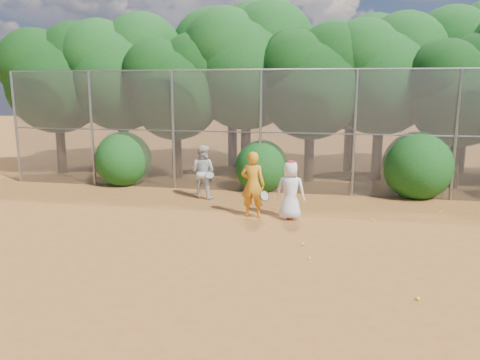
# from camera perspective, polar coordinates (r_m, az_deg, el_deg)

# --- Properties ---
(ground) EXTENTS (80.00, 80.00, 0.00)m
(ground) POSITION_cam_1_polar(r_m,az_deg,el_deg) (9.88, 2.95, -9.33)
(ground) COLOR #975722
(ground) RESTS_ON ground
(fence_back) EXTENTS (20.05, 0.09, 4.03)m
(fence_back) POSITION_cam_1_polar(r_m,az_deg,el_deg) (15.29, 5.80, 5.94)
(fence_back) COLOR gray
(fence_back) RESTS_ON ground
(tree_0) EXTENTS (4.38, 3.81, 6.00)m
(tree_0) POSITION_cam_1_polar(r_m,az_deg,el_deg) (20.26, -21.37, 11.89)
(tree_0) COLOR black
(tree_0) RESTS_ON ground
(tree_1) EXTENTS (4.64, 4.03, 6.35)m
(tree_1) POSITION_cam_1_polar(r_m,az_deg,el_deg) (19.52, -14.23, 13.04)
(tree_1) COLOR black
(tree_1) RESTS_ON ground
(tree_2) EXTENTS (3.99, 3.47, 5.47)m
(tree_2) POSITION_cam_1_polar(r_m,az_deg,el_deg) (17.93, -7.73, 11.60)
(tree_2) COLOR black
(tree_2) RESTS_ON ground
(tree_3) EXTENTS (4.89, 4.26, 6.70)m
(tree_3) POSITION_cam_1_polar(r_m,az_deg,el_deg) (18.30, 0.95, 14.24)
(tree_3) COLOR black
(tree_3) RESTS_ON ground
(tree_4) EXTENTS (4.19, 3.64, 5.73)m
(tree_4) POSITION_cam_1_polar(r_m,az_deg,el_deg) (17.41, 8.87, 12.15)
(tree_4) COLOR black
(tree_4) RESTS_ON ground
(tree_5) EXTENTS (4.51, 3.92, 6.17)m
(tree_5) POSITION_cam_1_polar(r_m,az_deg,el_deg) (18.29, 17.06, 12.66)
(tree_5) COLOR black
(tree_5) RESTS_ON ground
(tree_6) EXTENTS (3.86, 3.36, 5.29)m
(tree_6) POSITION_cam_1_polar(r_m,az_deg,el_deg) (17.71, 25.45, 10.24)
(tree_6) COLOR black
(tree_6) RESTS_ON ground
(tree_9) EXTENTS (4.83, 4.20, 6.62)m
(tree_9) POSITION_cam_1_polar(r_m,az_deg,el_deg) (22.03, -14.06, 13.28)
(tree_9) COLOR black
(tree_9) RESTS_ON ground
(tree_10) EXTENTS (5.15, 4.48, 7.06)m
(tree_10) POSITION_cam_1_polar(r_m,az_deg,el_deg) (20.66, -0.75, 14.56)
(tree_10) COLOR black
(tree_10) RESTS_ON ground
(tree_11) EXTENTS (4.64, 4.03, 6.35)m
(tree_11) POSITION_cam_1_polar(r_m,az_deg,el_deg) (19.82, 13.67, 13.04)
(tree_11) COLOR black
(tree_11) RESTS_ON ground
(tree_12) EXTENTS (5.02, 4.37, 6.88)m
(tree_12) POSITION_cam_1_polar(r_m,az_deg,el_deg) (21.10, 26.28, 13.04)
(tree_12) COLOR black
(tree_12) RESTS_ON ground
(bush_0) EXTENTS (2.00, 2.00, 2.00)m
(bush_0) POSITION_cam_1_polar(r_m,az_deg,el_deg) (17.26, -14.03, 2.76)
(bush_0) COLOR #114513
(bush_0) RESTS_ON ground
(bush_1) EXTENTS (1.80, 1.80, 1.80)m
(bush_1) POSITION_cam_1_polar(r_m,az_deg,el_deg) (15.84, 2.64, 1.97)
(bush_1) COLOR #114513
(bush_1) RESTS_ON ground
(bush_2) EXTENTS (2.20, 2.20, 2.20)m
(bush_2) POSITION_cam_1_polar(r_m,az_deg,el_deg) (15.87, 20.81, 1.98)
(bush_2) COLOR #114513
(bush_2) RESTS_ON ground
(player_yellow) EXTENTS (0.85, 0.60, 1.79)m
(player_yellow) POSITION_cam_1_polar(r_m,az_deg,el_deg) (12.54, 1.58, -0.56)
(player_yellow) COLOR orange
(player_yellow) RESTS_ON ground
(player_teen) EXTENTS (0.77, 0.51, 1.59)m
(player_teen) POSITION_cam_1_polar(r_m,az_deg,el_deg) (12.43, 6.18, -1.23)
(player_teen) COLOR white
(player_teen) RESTS_ON ground
(player_white) EXTENTS (0.96, 0.85, 1.69)m
(player_white) POSITION_cam_1_polar(r_m,az_deg,el_deg) (14.75, -4.55, 1.02)
(player_white) COLOR silver
(player_white) RESTS_ON ground
(ball_0) EXTENTS (0.07, 0.07, 0.07)m
(ball_0) POSITION_cam_1_polar(r_m,az_deg,el_deg) (9.81, 8.41, -9.39)
(ball_0) COLOR yellow
(ball_0) RESTS_ON ground
(ball_1) EXTENTS (0.07, 0.07, 0.07)m
(ball_1) POSITION_cam_1_polar(r_m,az_deg,el_deg) (12.81, 15.89, -4.73)
(ball_1) COLOR yellow
(ball_1) RESTS_ON ground
(ball_2) EXTENTS (0.07, 0.07, 0.07)m
(ball_2) POSITION_cam_1_polar(r_m,az_deg,el_deg) (8.53, 20.87, -13.35)
(ball_2) COLOR yellow
(ball_2) RESTS_ON ground
(ball_4) EXTENTS (0.07, 0.07, 0.07)m
(ball_4) POSITION_cam_1_polar(r_m,az_deg,el_deg) (10.62, 7.62, -7.74)
(ball_4) COLOR yellow
(ball_4) RESTS_ON ground
(ball_5) EXTENTS (0.07, 0.07, 0.07)m
(ball_5) POSITION_cam_1_polar(r_m,az_deg,el_deg) (14.22, 23.24, -3.63)
(ball_5) COLOR yellow
(ball_5) RESTS_ON ground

